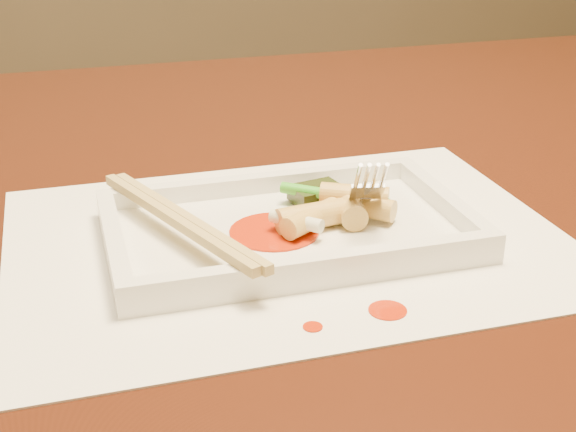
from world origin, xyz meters
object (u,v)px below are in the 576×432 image
object	(u,v)px
table	(297,276)
plate_base	(288,234)
placemat	(288,239)
chopstick_a	(174,220)
fork	(373,115)

from	to	relation	value
table	plate_base	xyz separation A→B (m)	(-0.04, -0.12, 0.11)
plate_base	placemat	bearing A→B (deg)	90.00
placemat	plate_base	world-z (taller)	plate_base
table	placemat	bearing A→B (deg)	-109.95
table	chopstick_a	xyz separation A→B (m)	(-0.13, -0.12, 0.13)
table	fork	distance (m)	0.21
fork	placemat	bearing A→B (deg)	-165.58
table	plate_base	bearing A→B (deg)	-109.95
placemat	plate_base	distance (m)	0.00
table	plate_base	size ratio (longest dim) A/B	5.38
placemat	table	bearing A→B (deg)	70.05
fork	chopstick_a	bearing A→B (deg)	-173.25
chopstick_a	fork	bearing A→B (deg)	6.75
placemat	chopstick_a	distance (m)	0.09
placemat	fork	xyz separation A→B (m)	(0.07, 0.02, 0.08)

